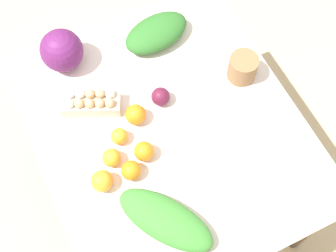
{
  "coord_description": "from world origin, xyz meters",
  "views": [
    {
      "loc": [
        -0.72,
        0.35,
        2.41
      ],
      "look_at": [
        0.0,
        0.0,
        0.77
      ],
      "focal_mm": 50.0,
      "sensor_mm": 36.0,
      "label": 1
    }
  ],
  "objects_px": {
    "beet_root": "(161,97)",
    "orange_4": "(102,181)",
    "egg_carton": "(91,102)",
    "orange_3": "(112,158)",
    "greens_bunch_chard": "(166,220)",
    "orange_0": "(131,170)",
    "paper_bag": "(243,68)",
    "orange_1": "(144,151)",
    "cabbage_purple": "(62,50)",
    "orange_2": "(119,136)",
    "orange_5": "(136,115)",
    "greens_bunch_kale": "(156,33)"
  },
  "relations": [
    {
      "from": "orange_5",
      "to": "greens_bunch_kale",
      "type": "bearing_deg",
      "value": -36.98
    },
    {
      "from": "egg_carton",
      "to": "beet_root",
      "type": "height_order",
      "value": "egg_carton"
    },
    {
      "from": "beet_root",
      "to": "orange_0",
      "type": "relative_size",
      "value": 0.99
    },
    {
      "from": "orange_1",
      "to": "orange_2",
      "type": "distance_m",
      "value": 0.12
    },
    {
      "from": "orange_0",
      "to": "beet_root",
      "type": "bearing_deg",
      "value": -44.57
    },
    {
      "from": "cabbage_purple",
      "to": "orange_2",
      "type": "relative_size",
      "value": 2.68
    },
    {
      "from": "greens_bunch_chard",
      "to": "orange_4",
      "type": "xyz_separation_m",
      "value": [
        0.23,
        0.15,
        -0.0
      ]
    },
    {
      "from": "orange_1",
      "to": "orange_3",
      "type": "height_order",
      "value": "orange_1"
    },
    {
      "from": "paper_bag",
      "to": "greens_bunch_chard",
      "type": "xyz_separation_m",
      "value": [
        -0.43,
        0.55,
        -0.02
      ]
    },
    {
      "from": "beet_root",
      "to": "orange_5",
      "type": "bearing_deg",
      "value": 104.63
    },
    {
      "from": "greens_bunch_kale",
      "to": "greens_bunch_chard",
      "type": "height_order",
      "value": "greens_bunch_kale"
    },
    {
      "from": "orange_1",
      "to": "orange_2",
      "type": "bearing_deg",
      "value": 30.5
    },
    {
      "from": "orange_0",
      "to": "orange_4",
      "type": "relative_size",
      "value": 0.92
    },
    {
      "from": "greens_bunch_chard",
      "to": "orange_0",
      "type": "height_order",
      "value": "greens_bunch_chard"
    },
    {
      "from": "beet_root",
      "to": "orange_0",
      "type": "height_order",
      "value": "same"
    },
    {
      "from": "paper_bag",
      "to": "egg_carton",
      "type": "bearing_deg",
      "value": 78.32
    },
    {
      "from": "orange_4",
      "to": "paper_bag",
      "type": "bearing_deg",
      "value": -74.39
    },
    {
      "from": "cabbage_purple",
      "to": "orange_5",
      "type": "distance_m",
      "value": 0.41
    },
    {
      "from": "cabbage_purple",
      "to": "beet_root",
      "type": "xyz_separation_m",
      "value": [
        -0.34,
        -0.28,
        -0.05
      ]
    },
    {
      "from": "egg_carton",
      "to": "orange_4",
      "type": "relative_size",
      "value": 3.04
    },
    {
      "from": "egg_carton",
      "to": "greens_bunch_chard",
      "type": "relative_size",
      "value": 0.68
    },
    {
      "from": "egg_carton",
      "to": "orange_4",
      "type": "height_order",
      "value": "egg_carton"
    },
    {
      "from": "beet_root",
      "to": "orange_4",
      "type": "height_order",
      "value": "orange_4"
    },
    {
      "from": "orange_1",
      "to": "orange_4",
      "type": "xyz_separation_m",
      "value": [
        -0.04,
        0.19,
        0.0
      ]
    },
    {
      "from": "orange_2",
      "to": "orange_3",
      "type": "relative_size",
      "value": 0.93
    },
    {
      "from": "cabbage_purple",
      "to": "orange_1",
      "type": "height_order",
      "value": "cabbage_purple"
    },
    {
      "from": "paper_bag",
      "to": "beet_root",
      "type": "bearing_deg",
      "value": 84.68
    },
    {
      "from": "greens_bunch_chard",
      "to": "beet_root",
      "type": "distance_m",
      "value": 0.5
    },
    {
      "from": "orange_2",
      "to": "beet_root",
      "type": "bearing_deg",
      "value": -68.28
    },
    {
      "from": "cabbage_purple",
      "to": "beet_root",
      "type": "relative_size",
      "value": 2.35
    },
    {
      "from": "egg_carton",
      "to": "paper_bag",
      "type": "height_order",
      "value": "paper_bag"
    },
    {
      "from": "egg_carton",
      "to": "greens_bunch_kale",
      "type": "distance_m",
      "value": 0.42
    },
    {
      "from": "orange_2",
      "to": "orange_5",
      "type": "relative_size",
      "value": 0.8
    },
    {
      "from": "orange_0",
      "to": "orange_2",
      "type": "relative_size",
      "value": 1.15
    },
    {
      "from": "cabbage_purple",
      "to": "orange_1",
      "type": "bearing_deg",
      "value": -166.83
    },
    {
      "from": "paper_bag",
      "to": "beet_root",
      "type": "distance_m",
      "value": 0.36
    },
    {
      "from": "greens_bunch_kale",
      "to": "orange_5",
      "type": "height_order",
      "value": "greens_bunch_kale"
    },
    {
      "from": "orange_3",
      "to": "orange_4",
      "type": "xyz_separation_m",
      "value": [
        -0.07,
        0.07,
        0.01
      ]
    },
    {
      "from": "greens_bunch_chard",
      "to": "orange_3",
      "type": "distance_m",
      "value": 0.31
    },
    {
      "from": "cabbage_purple",
      "to": "orange_4",
      "type": "distance_m",
      "value": 0.58
    },
    {
      "from": "egg_carton",
      "to": "beet_root",
      "type": "distance_m",
      "value": 0.28
    },
    {
      "from": "cabbage_purple",
      "to": "orange_0",
      "type": "relative_size",
      "value": 2.33
    },
    {
      "from": "greens_bunch_chard",
      "to": "orange_4",
      "type": "height_order",
      "value": "same"
    },
    {
      "from": "egg_carton",
      "to": "orange_3",
      "type": "bearing_deg",
      "value": -69.09
    },
    {
      "from": "paper_bag",
      "to": "orange_3",
      "type": "height_order",
      "value": "paper_bag"
    },
    {
      "from": "egg_carton",
      "to": "orange_3",
      "type": "xyz_separation_m",
      "value": [
        -0.25,
        0.02,
        -0.01
      ]
    },
    {
      "from": "egg_carton",
      "to": "orange_1",
      "type": "height_order",
      "value": "egg_carton"
    },
    {
      "from": "orange_0",
      "to": "orange_4",
      "type": "height_order",
      "value": "orange_4"
    },
    {
      "from": "orange_5",
      "to": "orange_4",
      "type": "bearing_deg",
      "value": 131.56
    },
    {
      "from": "orange_0",
      "to": "cabbage_purple",
      "type": "bearing_deg",
      "value": 4.88
    }
  ]
}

